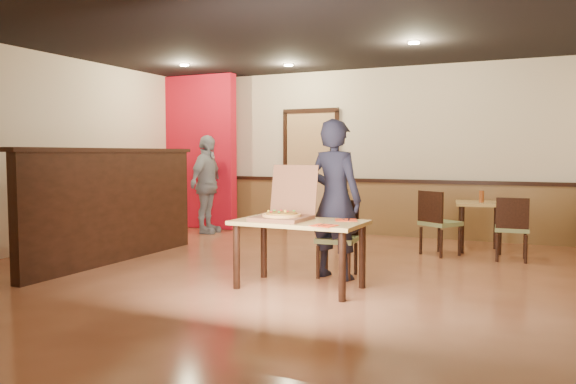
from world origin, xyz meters
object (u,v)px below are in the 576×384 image
diner (335,199)px  pizza_box (284,213)px  main_table (300,231)px  passerby (207,184)px  side_table (480,214)px  side_chair_right (512,226)px  condiment (482,196)px  side_chair_left (437,220)px  diner_chair (339,235)px

diner → pizza_box: 0.69m
main_table → passerby: bearing=136.8°
main_table → side_table: size_ratio=1.80×
passerby → pizza_box: 4.12m
side_chair_right → main_table: bearing=48.7°
side_table → diner: (-1.28, -2.47, 0.35)m
side_table → passerby: passerby is taller
side_table → condiment: bearing=-52.7°
main_table → pizza_box: size_ratio=2.11×
pizza_box → condiment: pizza_box is taller
passerby → side_chair_right: bearing=-101.4°
side_table → pizza_box: pizza_box is taller
side_chair_left → passerby: size_ratio=0.52×
main_table → passerby: (-3.03, 2.99, 0.25)m
diner_chair → pizza_box: pizza_box is taller
passerby → side_table: bearing=-94.3°
main_table → pizza_box: bearing=177.7°
diner_chair → condiment: (1.31, 2.29, 0.31)m
main_table → side_chair_right: size_ratio=1.61×
main_table → diner: diner is taller
side_table → condiment: 0.26m
side_chair_right → passerby: (-4.93, 0.54, 0.40)m
side_chair_left → passerby: (-3.99, 0.53, 0.37)m
side_chair_left → condiment: size_ratio=5.35×
diner_chair → side_table: 2.66m
diner_chair → condiment: condiment is taller
side_chair_left → side_table: 0.78m
side_table → passerby: size_ratio=0.44×
side_chair_left → side_chair_right: size_ratio=1.07×
side_table → main_table: bearing=-115.2°
diner_chair → diner: diner is taller
side_chair_left → passerby: 4.04m
side_chair_left → side_table: (0.48, 0.61, 0.04)m
passerby → side_chair_left: bearing=-102.8°
side_chair_left → side_chair_right: bearing=-148.1°
side_chair_right → pizza_box: (-2.08, -2.44, 0.32)m
condiment → side_chair_left: bearing=-131.5°
side_chair_left → diner: diner is taller
side_table → diner_chair: bearing=-118.9°
side_chair_left → diner: (-0.79, -1.86, 0.40)m
side_chair_left → side_chair_right: 0.94m
passerby → condiment: passerby is taller
main_table → condiment: (1.47, 3.04, 0.18)m
diner_chair → diner: size_ratio=0.48×
side_chair_right → pizza_box: bearing=46.0°
main_table → side_chair_right: bearing=53.8°
side_table → pizza_box: bearing=-118.0°
passerby → main_table: bearing=-139.9°
diner → side_chair_left: bearing=-99.6°
side_chair_left → condiment: side_chair_left is taller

